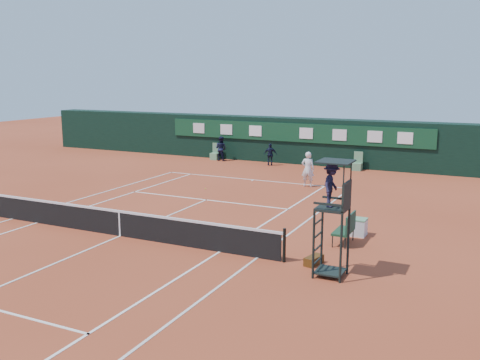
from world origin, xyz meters
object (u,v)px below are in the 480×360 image
Objects in this scene: tennis_net at (120,223)px; player at (308,169)px; umpire_chair at (332,194)px; cooler at (359,227)px; player_bench at (346,228)px.

player reaches higher than tennis_net.
umpire_chair is 5.30× the size of cooler.
tennis_net is at bearing -160.95° from player_bench.
cooler is 8.85m from player.
tennis_net is 11.92m from player.
tennis_net reaches higher than cooler.
player_bench is (7.68, 2.65, 0.09)m from tennis_net.
umpire_chair is 1.83× the size of player.
cooler is (7.82, 3.85, -0.18)m from tennis_net.
tennis_net is 8.28m from umpire_chair.
umpire_chair is at bearing -87.31° from cooler.
player is (3.31, 11.44, 0.42)m from tennis_net.
player is (-4.37, 8.79, 0.34)m from player_bench.
player reaches higher than cooler.
cooler is at bearing 111.58° from player.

